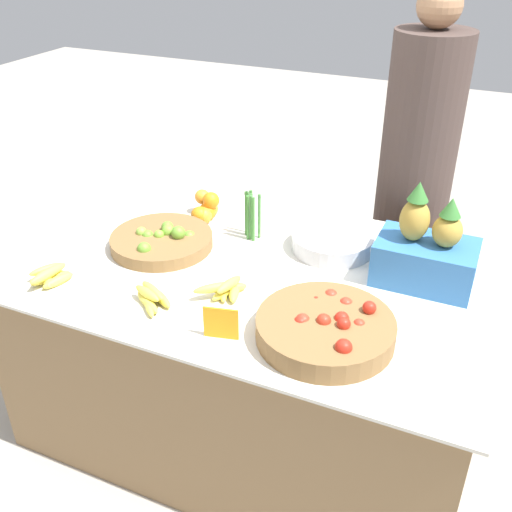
{
  "coord_description": "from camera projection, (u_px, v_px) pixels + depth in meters",
  "views": [
    {
      "loc": [
        0.78,
        -1.73,
        1.93
      ],
      "look_at": [
        0.0,
        0.0,
        0.82
      ],
      "focal_mm": 42.0,
      "sensor_mm": 36.0,
      "label": 1
    }
  ],
  "objects": [
    {
      "name": "banana_bunch_front_right",
      "position": [
        226.0,
        289.0,
        2.05
      ],
      "size": [
        0.16,
        0.17,
        0.06
      ],
      "color": "#EFDB4C",
      "rests_on": "market_table"
    },
    {
      "name": "vendor_person",
      "position": [
        413.0,
        193.0,
        2.77
      ],
      "size": [
        0.34,
        0.34,
        1.68
      ],
      "color": "#473833",
      "rests_on": "ground_plane"
    },
    {
      "name": "orange_pile",
      "position": [
        206.0,
        209.0,
        2.54
      ],
      "size": [
        0.13,
        0.16,
        0.12
      ],
      "color": "orange",
      "rests_on": "market_table"
    },
    {
      "name": "metal_bowl",
      "position": [
        333.0,
        242.0,
        2.33
      ],
      "size": [
        0.32,
        0.32,
        0.07
      ],
      "color": "silver",
      "rests_on": "market_table"
    },
    {
      "name": "market_table",
      "position": [
        256.0,
        348.0,
        2.42
      ],
      "size": [
        1.76,
        1.13,
        0.77
      ],
      "color": "olive",
      "rests_on": "ground_plane"
    },
    {
      "name": "ground_plane",
      "position": [
        256.0,
        417.0,
        2.61
      ],
      "size": [
        12.0,
        12.0,
        0.0
      ],
      "primitive_type": "plane",
      "color": "#ADA599"
    },
    {
      "name": "tomato_basket",
      "position": [
        326.0,
        328.0,
        1.84
      ],
      "size": [
        0.43,
        0.43,
        0.11
      ],
      "color": "olive",
      "rests_on": "market_table"
    },
    {
      "name": "veg_bundle",
      "position": [
        251.0,
        216.0,
        2.38
      ],
      "size": [
        0.07,
        0.07,
        0.19
      ],
      "color": "#428438",
      "rests_on": "market_table"
    },
    {
      "name": "produce_crate",
      "position": [
        426.0,
        253.0,
        2.09
      ],
      "size": [
        0.34,
        0.22,
        0.38
      ],
      "color": "#3370B7",
      "rests_on": "market_table"
    },
    {
      "name": "lime_bowl",
      "position": [
        162.0,
        240.0,
        2.35
      ],
      "size": [
        0.4,
        0.4,
        0.1
      ],
      "color": "olive",
      "rests_on": "market_table"
    },
    {
      "name": "price_sign",
      "position": [
        221.0,
        323.0,
        1.84
      ],
      "size": [
        0.11,
        0.03,
        0.11
      ],
      "rotation": [
        0.0,
        0.0,
        0.23
      ],
      "color": "orange",
      "rests_on": "market_table"
    },
    {
      "name": "banana_bunch_front_left",
      "position": [
        152.0,
        298.0,
        2.01
      ],
      "size": [
        0.16,
        0.16,
        0.06
      ],
      "color": "#EFDB4C",
      "rests_on": "market_table"
    },
    {
      "name": "banana_bunch_front_center",
      "position": [
        50.0,
        276.0,
        2.13
      ],
      "size": [
        0.14,
        0.17,
        0.06
      ],
      "color": "#EFDB4C",
      "rests_on": "market_table"
    }
  ]
}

